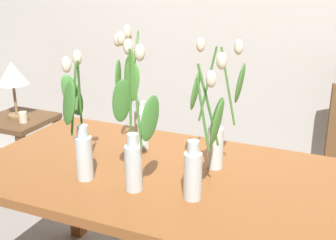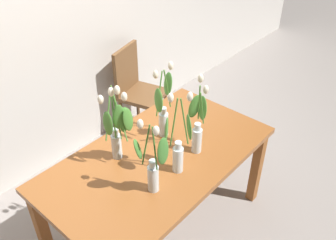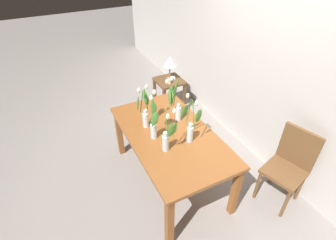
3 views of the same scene
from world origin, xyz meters
The scene contains 10 objects.
room_wall_rear centered at (0.00, 1.32, 1.35)m, with size 9.00×0.10×2.70m, color beige.
dining_table centered at (0.00, 0.00, 0.65)m, with size 1.60×0.90×0.74m.
tulip_vase_0 centered at (-0.20, 0.16, 0.99)m, with size 0.18×0.19×0.59m.
tulip_vase_1 centered at (0.23, -0.15, 0.92)m, with size 0.14×0.15×0.54m.
tulip_vase_2 centered at (0.20, 0.13, 0.93)m, with size 0.22×0.15×0.55m.
tulip_vase_3 centered at (-0.26, -0.19, 0.92)m, with size 0.18×0.18×0.52m.
tulip_vase_4 centered at (-0.02, -0.19, 0.93)m, with size 0.22×0.14×0.58m.
side_table centered at (-1.46, 0.74, 0.43)m, with size 0.44×0.44×0.55m.
table_lamp centered at (-1.49, 0.76, 0.86)m, with size 0.22×0.22×0.40m.
pillar_candle centered at (-1.36, 0.68, 0.59)m, with size 0.06×0.06×0.07m, color beige.
Camera 1 is at (0.72, -1.54, 1.55)m, focal length 47.16 mm.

